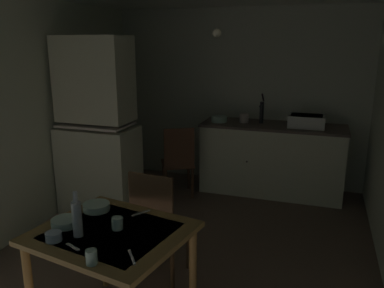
# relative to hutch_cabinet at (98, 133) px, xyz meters

# --- Properties ---
(ground_plane) EXTENTS (5.21, 5.21, 0.00)m
(ground_plane) POSITION_rel_hutch_cabinet_xyz_m (1.28, -0.56, -0.95)
(ground_plane) COLOR brown
(wall_back) EXTENTS (3.56, 0.10, 2.40)m
(wall_back) POSITION_rel_hutch_cabinet_xyz_m (1.28, 1.60, 0.25)
(wall_back) COLOR beige
(wall_back) RESTS_ON ground
(wall_left) EXTENTS (0.10, 4.31, 2.40)m
(wall_left) POSITION_rel_hutch_cabinet_xyz_m (-0.50, -0.56, 0.25)
(wall_left) COLOR beige
(wall_left) RESTS_ON ground
(hutch_cabinet) EXTENTS (0.86, 0.54, 2.03)m
(hutch_cabinet) POSITION_rel_hutch_cabinet_xyz_m (0.00, 0.00, 0.00)
(hutch_cabinet) COLOR beige
(hutch_cabinet) RESTS_ON ground
(counter_cabinet) EXTENTS (1.83, 0.64, 0.92)m
(counter_cabinet) POSITION_rel_hutch_cabinet_xyz_m (1.83, 1.23, -0.49)
(counter_cabinet) COLOR beige
(counter_cabinet) RESTS_ON ground
(sink_basin) EXTENTS (0.44, 0.34, 0.15)m
(sink_basin) POSITION_rel_hutch_cabinet_xyz_m (2.24, 1.23, 0.05)
(sink_basin) COLOR white
(sink_basin) RESTS_ON counter_cabinet
(hand_pump) EXTENTS (0.05, 0.27, 0.39)m
(hand_pump) POSITION_rel_hutch_cabinet_xyz_m (1.66, 1.27, 0.14)
(hand_pump) COLOR #232328
(hand_pump) RESTS_ON counter_cabinet
(mixing_bowl_counter) EXTENTS (0.21, 0.21, 0.08)m
(mixing_bowl_counter) POSITION_rel_hutch_cabinet_xyz_m (1.12, 1.18, 0.01)
(mixing_bowl_counter) COLOR #ADD1C1
(mixing_bowl_counter) RESTS_ON counter_cabinet
(stoneware_crock) EXTENTS (0.12, 0.12, 0.11)m
(stoneware_crock) POSITION_rel_hutch_cabinet_xyz_m (1.44, 1.25, 0.03)
(stoneware_crock) COLOR beige
(stoneware_crock) RESTS_ON counter_cabinet
(dining_table) EXTENTS (1.09, 1.00, 0.76)m
(dining_table) POSITION_rel_hutch_cabinet_xyz_m (1.15, -1.73, -0.29)
(dining_table) COLOR brown
(dining_table) RESTS_ON ground
(chair_far_side) EXTENTS (0.42, 0.42, 0.98)m
(chair_far_side) POSITION_rel_hutch_cabinet_xyz_m (1.20, -1.08, -0.44)
(chair_far_side) COLOR #4D3620
(chair_far_side) RESTS_ON ground
(chair_by_counter) EXTENTS (0.54, 0.54, 0.93)m
(chair_by_counter) POSITION_rel_hutch_cabinet_xyz_m (0.72, 0.70, -0.47)
(chair_by_counter) COLOR #513321
(chair_by_counter) RESTS_ON ground
(serving_bowl_wide) EXTENTS (0.20, 0.20, 0.05)m
(serving_bowl_wide) POSITION_rel_hutch_cabinet_xyz_m (0.88, -1.47, -0.16)
(serving_bowl_wide) COLOR #ADD1C1
(serving_bowl_wide) RESTS_ON dining_table
(soup_bowl_small) EXTENTS (0.10, 0.10, 0.06)m
(soup_bowl_small) POSITION_rel_hutch_cabinet_xyz_m (0.88, -1.96, -0.16)
(soup_bowl_small) COLOR #9EB2C6
(soup_bowl_small) RESTS_ON dining_table
(sauce_dish) EXTENTS (0.19, 0.19, 0.05)m
(sauce_dish) POSITION_rel_hutch_cabinet_xyz_m (0.82, -1.76, -0.16)
(sauce_dish) COLOR #ADD1C1
(sauce_dish) RESTS_ON dining_table
(teacup_cream) EXTENTS (0.07, 0.07, 0.08)m
(teacup_cream) POSITION_rel_hutch_cabinet_xyz_m (1.18, -1.69, -0.15)
(teacup_cream) COLOR #ADD1C1
(teacup_cream) RESTS_ON dining_table
(mug_dark) EXTENTS (0.07, 0.07, 0.09)m
(mug_dark) POSITION_rel_hutch_cabinet_xyz_m (1.25, -2.12, -0.15)
(mug_dark) COLOR #ADD1C1
(mug_dark) RESTS_ON dining_table
(glass_bottle) EXTENTS (0.06, 0.06, 0.30)m
(glass_bottle) POSITION_rel_hutch_cabinet_xyz_m (0.98, -1.86, -0.06)
(glass_bottle) COLOR #B7BCC1
(glass_bottle) RESTS_ON dining_table
(table_knife) EXTENTS (0.12, 0.14, 0.00)m
(table_knife) POSITION_rel_hutch_cabinet_xyz_m (1.43, -1.98, -0.19)
(table_knife) COLOR silver
(table_knife) RESTS_ON dining_table
(teaspoon_near_bowl) EXTENTS (0.12, 0.07, 0.00)m
(teaspoon_near_bowl) POSITION_rel_hutch_cabinet_xyz_m (1.04, -1.99, -0.19)
(teaspoon_near_bowl) COLOR beige
(teaspoon_near_bowl) RESTS_ON dining_table
(teaspoon_by_cup) EXTENTS (0.10, 0.14, 0.00)m
(teaspoon_by_cup) POSITION_rel_hutch_cabinet_xyz_m (1.22, -1.42, -0.19)
(teaspoon_by_cup) COLOR beige
(teaspoon_by_cup) RESTS_ON dining_table
(pendant_bulb) EXTENTS (0.08, 0.08, 0.08)m
(pendant_bulb) POSITION_rel_hutch_cabinet_xyz_m (1.45, -0.24, 1.09)
(pendant_bulb) COLOR #F9EFCC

